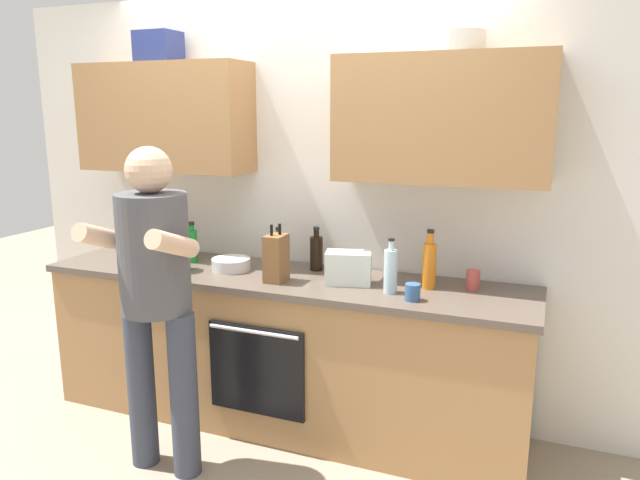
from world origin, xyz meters
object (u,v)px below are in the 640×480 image
object	(u,v)px
bottle_water	(391,270)
bottle_syrup	(172,234)
bottle_wine	(158,239)
mixing_bowl	(231,264)
bottle_soda	(192,244)
knife_block	(276,258)
cup_tea	(413,292)
bottle_juice	(429,264)
cup_ceramic	(473,280)
potted_herb	(177,250)
bottle_vinegar	(279,254)
bottle_soy	(316,252)
person_standing	(155,287)
grocery_bag_produce	(348,268)

from	to	relation	value
bottle_water	bottle_syrup	xyz separation A→B (m)	(-1.50, 0.24, 0.03)
bottle_wine	mixing_bowl	size ratio (longest dim) A/B	1.04
bottle_soda	knife_block	size ratio (longest dim) A/B	0.79
cup_tea	bottle_juice	bearing A→B (deg)	82.03
cup_tea	bottle_soda	bearing A→B (deg)	170.07
cup_ceramic	mixing_bowl	size ratio (longest dim) A/B	0.45
mixing_bowl	cup_ceramic	bearing A→B (deg)	5.85
potted_herb	bottle_water	bearing A→B (deg)	1.69
mixing_bowl	bottle_vinegar	bearing A→B (deg)	16.14
cup_tea	potted_herb	bearing A→B (deg)	178.20
bottle_water	potted_herb	bearing A→B (deg)	-178.31
cup_tea	mixing_bowl	world-z (taller)	cup_tea
bottle_soda	bottle_soy	bearing A→B (deg)	7.29
bottle_soda	potted_herb	xyz separation A→B (m)	(0.04, -0.21, 0.02)
person_standing	bottle_soy	world-z (taller)	person_standing
bottle_soy	knife_block	size ratio (longest dim) A/B	0.81
bottle_wine	cup_ceramic	size ratio (longest dim) A/B	2.31
bottle_soda	cup_tea	size ratio (longest dim) A/B	2.97
bottle_vinegar	bottle_water	size ratio (longest dim) A/B	0.91
bottle_juice	cup_tea	distance (m)	0.25
bottle_wine	cup_tea	distance (m)	1.82
bottle_wine	mixing_bowl	bearing A→B (deg)	-17.34
bottle_syrup	cup_tea	xyz separation A→B (m)	(1.64, -0.32, -0.10)
bottle_soy	grocery_bag_produce	size ratio (longest dim) A/B	1.06
bottle_syrup	cup_ceramic	distance (m)	1.89
person_standing	bottle_water	world-z (taller)	person_standing
bottle_soy	bottle_wine	xyz separation A→B (m)	(-1.13, 0.02, -0.02)
bottle_water	grocery_bag_produce	size ratio (longest dim) A/B	1.18
bottle_soy	knife_block	distance (m)	0.32
bottle_soy	grocery_bag_produce	world-z (taller)	bottle_soy
bottle_vinegar	bottle_soda	world-z (taller)	bottle_vinegar
bottle_syrup	grocery_bag_produce	size ratio (longest dim) A/B	1.40
bottle_water	bottle_soda	bearing A→B (deg)	172.54
bottle_vinegar	bottle_wine	size ratio (longest dim) A/B	1.12
potted_herb	bottle_juice	bearing A→B (deg)	7.48
bottle_juice	mixing_bowl	bearing A→B (deg)	-176.56
bottle_soy	bottle_water	world-z (taller)	bottle_water
bottle_vinegar	bottle_soy	world-z (taller)	bottle_vinegar
bottle_syrup	cup_ceramic	bearing A→B (deg)	-0.63
bottle_soda	knife_block	bearing A→B (deg)	-16.40
person_standing	knife_block	world-z (taller)	person_standing
potted_herb	bottle_vinegar	bearing A→B (deg)	19.57
bottle_soda	bottle_wine	xyz separation A→B (m)	(-0.34, 0.12, -0.02)
person_standing	bottle_vinegar	world-z (taller)	person_standing
bottle_soda	bottle_water	distance (m)	1.32
mixing_bowl	bottle_water	bearing A→B (deg)	-4.75
bottle_juice	potted_herb	size ratio (longest dim) A/B	1.38
bottle_soy	bottle_juice	size ratio (longest dim) A/B	0.82
bottle_vinegar	knife_block	distance (m)	0.20
bottle_wine	cup_ceramic	world-z (taller)	bottle_wine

